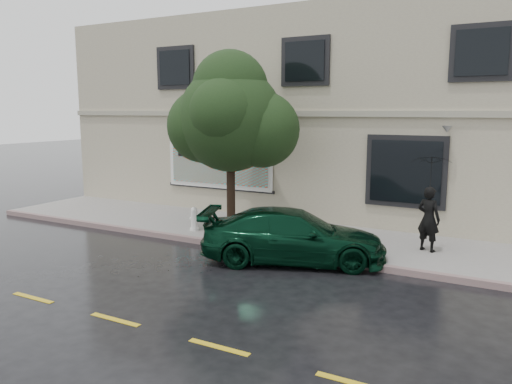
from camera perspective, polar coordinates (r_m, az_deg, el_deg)
The scene contains 11 objects.
ground at distance 12.10m, azimuth -4.06°, elevation -8.51°, with size 90.00×90.00×0.00m, color black.
sidewalk at distance 14.81m, azimuth 2.74°, elevation -4.86°, with size 20.00×3.50×0.15m, color gray.
curb at distance 13.31m, azimuth -0.56°, elevation -6.49°, with size 20.00×0.18×0.16m, color slate.
road_marking at distance 9.53m, azimuth -15.80°, elevation -13.85°, with size 19.00×0.12×0.01m, color gold.
building at distance 19.70m, azimuth 10.21°, elevation 8.58°, with size 20.00×8.12×7.00m.
billboard at distance 17.47m, azimuth -4.30°, elevation 3.87°, with size 4.30×0.16×2.20m.
car at distance 12.32m, azimuth 4.26°, elevation -5.03°, with size 1.98×4.48×1.30m, color black.
pedestrian at distance 13.37m, azimuth 19.12°, elevation -2.93°, with size 0.61×0.40×1.67m, color black.
umbrella at distance 13.18m, azimuth 19.40°, elevation 2.26°, with size 1.04×1.04×0.77m, color black.
street_tree at distance 14.49m, azimuth -2.95°, elevation 8.25°, with size 3.02×3.02×4.81m.
fire_hydrant at distance 15.03m, azimuth -7.08°, elevation -3.07°, with size 0.29×0.27×0.71m.
Camera 1 is at (6.23, -9.69, 3.69)m, focal length 35.00 mm.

